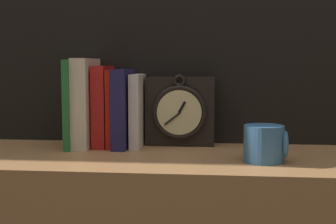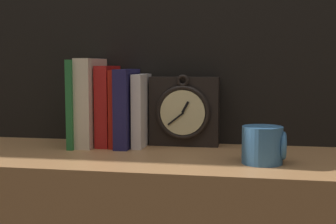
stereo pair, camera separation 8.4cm
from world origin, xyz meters
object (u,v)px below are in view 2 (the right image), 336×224
(book_slot3_red, at_px, (118,108))
(book_slot5_white, at_px, (142,110))
(mug, at_px, (264,145))
(book_slot1_cream, at_px, (91,102))
(book_slot2_red, at_px, (108,106))
(book_slot0_green, at_px, (80,103))
(clock, at_px, (184,111))
(book_slot4_navy, at_px, (127,108))

(book_slot3_red, bearing_deg, book_slot5_white, 2.51)
(book_slot3_red, relative_size, mug, 2.12)
(mug, bearing_deg, book_slot1_cream, 161.09)
(book_slot3_red, bearing_deg, book_slot1_cream, -171.59)
(book_slot2_red, distance_m, book_slot3_red, 0.03)
(book_slot0_green, height_order, book_slot3_red, book_slot0_green)
(book_slot5_white, bearing_deg, book_slot2_red, -179.55)
(clock, distance_m, book_slot5_white, 0.11)
(book_slot0_green, relative_size, book_slot5_white, 1.19)
(book_slot2_red, distance_m, book_slot4_navy, 0.05)
(book_slot1_cream, bearing_deg, clock, 10.03)
(mug, bearing_deg, book_slot0_green, 162.78)
(clock, height_order, mug, clock)
(book_slot2_red, bearing_deg, book_slot5_white, 0.45)
(book_slot1_cream, xyz_separation_m, book_slot3_red, (0.07, 0.01, -0.01))
(book_slot1_cream, distance_m, mug, 0.46)
(clock, relative_size, book_slot3_red, 0.95)
(clock, xyz_separation_m, book_slot5_white, (-0.11, -0.03, 0.00))
(book_slot4_navy, relative_size, book_slot5_white, 1.07)
(clock, height_order, book_slot4_navy, book_slot4_navy)
(book_slot4_navy, height_order, book_slot5_white, book_slot4_navy)
(book_slot4_navy, bearing_deg, book_slot3_red, 164.08)
(book_slot5_white, bearing_deg, book_slot0_green, -173.35)
(book_slot0_green, bearing_deg, book_slot5_white, 6.65)
(book_slot2_red, height_order, book_slot3_red, book_slot2_red)
(book_slot0_green, xyz_separation_m, book_slot1_cream, (0.03, 0.01, 0.00))
(book_slot1_cream, relative_size, book_slot3_red, 1.15)
(book_slot4_navy, bearing_deg, book_slot2_red, 169.64)
(book_slot3_red, xyz_separation_m, mug, (0.36, -0.16, -0.06))
(book_slot3_red, height_order, book_slot5_white, book_slot3_red)
(book_slot2_red, relative_size, book_slot3_red, 1.05)
(book_slot3_red, relative_size, book_slot4_navy, 0.99)
(clock, distance_m, book_slot0_green, 0.27)
(book_slot4_navy, bearing_deg, book_slot0_green, -176.37)
(book_slot3_red, bearing_deg, book_slot0_green, -170.67)
(book_slot4_navy, bearing_deg, mug, -23.98)
(book_slot3_red, bearing_deg, book_slot2_red, 175.59)
(book_slot4_navy, height_order, mug, book_slot4_navy)
(book_slot0_green, relative_size, book_slot4_navy, 1.12)
(book_slot1_cream, bearing_deg, book_slot3_red, 8.41)
(book_slot3_red, xyz_separation_m, book_slot4_navy, (0.03, -0.01, 0.00))
(book_slot0_green, relative_size, mug, 2.40)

